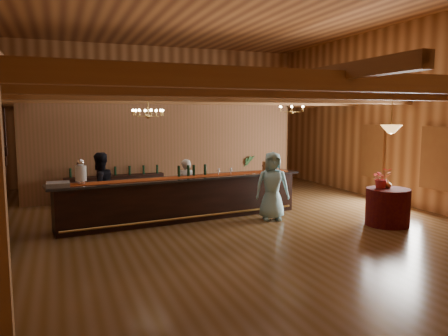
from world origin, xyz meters
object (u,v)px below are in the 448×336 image
object	(u,v)px
pendant_lamp	(391,129)
backbar_shelf	(116,189)
chandelier_right	(292,109)
round_table	(388,207)
raffle_drum	(268,166)
beverage_dispenser	(81,172)
staff_second	(100,187)
bartender	(185,186)
chandelier_left	(148,113)
guest	(272,186)
tasting_bar	(184,198)
floor_plant	(246,173)

from	to	relation	value
pendant_lamp	backbar_shelf	bearing A→B (deg)	137.93
backbar_shelf	chandelier_right	world-z (taller)	chandelier_right
round_table	raffle_drum	bearing A→B (deg)	127.90
beverage_dispenser	staff_second	world-z (taller)	staff_second
chandelier_right	bartender	size ratio (longest dim) A/B	0.52
backbar_shelf	chandelier_left	size ratio (longest dim) A/B	3.83
staff_second	guest	xyz separation A→B (m)	(4.23, -1.47, 0.00)
round_table	chandelier_left	distance (m)	6.48
chandelier_right	pendant_lamp	world-z (taller)	same
raffle_drum	chandelier_right	size ratio (longest dim) A/B	0.43
tasting_bar	pendant_lamp	bearing A→B (deg)	-33.77
beverage_dispenser	floor_plant	world-z (taller)	beverage_dispenser
raffle_drum	pendant_lamp	distance (m)	3.47
backbar_shelf	guest	distance (m)	5.24
tasting_bar	round_table	size ratio (longest dim) A/B	6.39
staff_second	guest	world-z (taller)	guest
beverage_dispenser	guest	world-z (taller)	guest
raffle_drum	chandelier_right	xyz separation A→B (m)	(1.00, 0.48, 1.63)
round_table	bartender	distance (m)	5.35
staff_second	floor_plant	distance (m)	6.04
tasting_bar	pendant_lamp	size ratio (longest dim) A/B	7.57
backbar_shelf	chandelier_right	xyz separation A→B (m)	(4.95, -2.31, 2.50)
round_table	guest	bearing A→B (deg)	147.21
chandelier_right	round_table	bearing A→B (deg)	-71.69
backbar_shelf	raffle_drum	bearing A→B (deg)	-44.48
bartender	chandelier_right	bearing A→B (deg)	-178.56
floor_plant	beverage_dispenser	bearing A→B (deg)	-147.79
beverage_dispenser	chandelier_left	world-z (taller)	chandelier_left
guest	backbar_shelf	bearing A→B (deg)	151.11
guest	chandelier_right	bearing A→B (deg)	65.66
raffle_drum	floor_plant	size ratio (longest dim) A/B	0.26
staff_second	floor_plant	xyz separation A→B (m)	(5.36, 2.76, -0.24)
raffle_drum	chandelier_right	distance (m)	1.98
raffle_drum	bartender	distance (m)	2.43
chandelier_right	guest	distance (m)	2.90
chandelier_left	raffle_drum	bearing A→B (deg)	-1.09
round_table	chandelier_right	bearing A→B (deg)	108.31
beverage_dispenser	staff_second	xyz separation A→B (m)	(0.49, 0.92, -0.52)
round_table	chandelier_left	xyz separation A→B (m)	(-5.43, 2.66, 2.34)
tasting_bar	guest	xyz separation A→B (m)	(2.18, -0.79, 0.32)
bartender	tasting_bar	bearing A→B (deg)	73.39
chandelier_left	staff_second	xyz separation A→B (m)	(-1.22, 0.36, -1.91)
backbar_shelf	round_table	distance (m)	8.04
bartender	staff_second	bearing A→B (deg)	4.74
guest	pendant_lamp	bearing A→B (deg)	-14.50
pendant_lamp	guest	world-z (taller)	pendant_lamp
raffle_drum	bartender	size ratio (longest dim) A/B	0.22
tasting_bar	backbar_shelf	size ratio (longest dim) A/B	2.22
staff_second	bartender	bearing A→B (deg)	152.44
chandelier_right	staff_second	bearing A→B (deg)	-179.44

